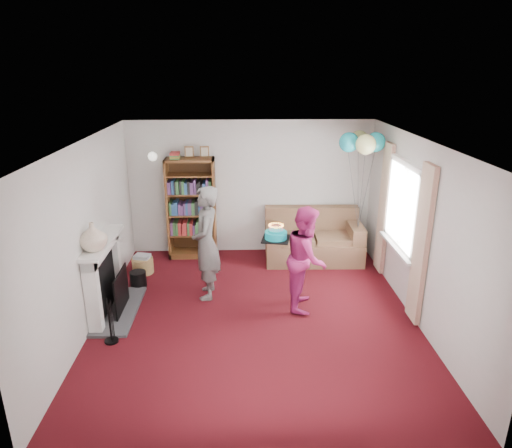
{
  "coord_description": "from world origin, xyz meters",
  "views": [
    {
      "loc": [
        -0.2,
        -5.76,
        3.42
      ],
      "look_at": [
        0.03,
        0.6,
        1.2
      ],
      "focal_mm": 32.0,
      "sensor_mm": 36.0,
      "label": 1
    }
  ],
  "objects_px": {
    "birthday_cake": "(276,235)",
    "person_magenta": "(307,258)",
    "sofa": "(313,240)",
    "person_striped": "(206,243)",
    "bookcase": "(192,209)"
  },
  "relations": [
    {
      "from": "person_magenta",
      "to": "bookcase",
      "type": "bearing_deg",
      "value": 53.7
    },
    {
      "from": "person_striped",
      "to": "person_magenta",
      "type": "xyz_separation_m",
      "value": [
        1.48,
        -0.37,
        -0.1
      ]
    },
    {
      "from": "birthday_cake",
      "to": "bookcase",
      "type": "bearing_deg",
      "value": 123.92
    },
    {
      "from": "sofa",
      "to": "person_striped",
      "type": "relative_size",
      "value": 0.99
    },
    {
      "from": "person_striped",
      "to": "birthday_cake",
      "type": "xyz_separation_m",
      "value": [
        1.02,
        -0.43,
        0.28
      ]
    },
    {
      "from": "person_magenta",
      "to": "person_striped",
      "type": "bearing_deg",
      "value": 87.05
    },
    {
      "from": "sofa",
      "to": "birthday_cake",
      "type": "xyz_separation_m",
      "value": [
        -0.84,
        -1.84,
        0.81
      ]
    },
    {
      "from": "sofa",
      "to": "person_magenta",
      "type": "distance_m",
      "value": 1.87
    },
    {
      "from": "sofa",
      "to": "birthday_cake",
      "type": "distance_m",
      "value": 2.18
    },
    {
      "from": "sofa",
      "to": "person_magenta",
      "type": "height_order",
      "value": "person_magenta"
    },
    {
      "from": "person_magenta",
      "to": "sofa",
      "type": "bearing_deg",
      "value": -1.16
    },
    {
      "from": "birthday_cake",
      "to": "person_magenta",
      "type": "bearing_deg",
      "value": 7.81
    },
    {
      "from": "bookcase",
      "to": "person_magenta",
      "type": "distance_m",
      "value": 2.73
    },
    {
      "from": "person_striped",
      "to": "person_magenta",
      "type": "distance_m",
      "value": 1.52
    },
    {
      "from": "sofa",
      "to": "person_striped",
      "type": "height_order",
      "value": "person_striped"
    }
  ]
}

